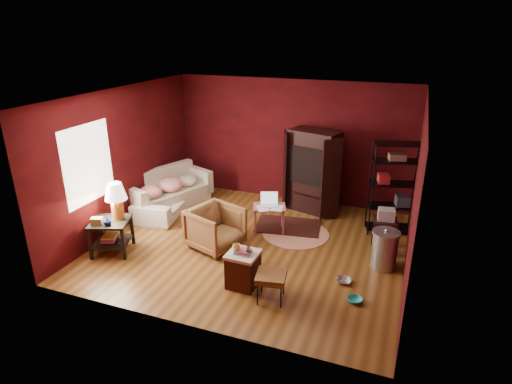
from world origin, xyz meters
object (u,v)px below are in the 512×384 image
at_px(armchair, 215,226).
at_px(hamper, 243,269).
at_px(laptop_desk, 269,209).
at_px(tv_armoire, 313,170).
at_px(side_table, 113,211).
at_px(wire_shelving, 394,185).
at_px(sofa, 169,191).

relative_size(armchair, hamper, 1.30).
relative_size(armchair, laptop_desk, 1.11).
xyz_separation_m(laptop_desk, tv_armoire, (0.53, 1.33, 0.46)).
height_order(side_table, laptop_desk, side_table).
bearing_deg(hamper, tv_armoire, 85.02).
xyz_separation_m(armchair, tv_armoire, (1.24, 2.33, 0.51)).
xyz_separation_m(laptop_desk, wire_shelving, (2.27, 0.82, 0.52)).
xyz_separation_m(sofa, side_table, (0.10, -2.01, 0.35)).
bearing_deg(sofa, side_table, 175.46).
relative_size(hamper, tv_armoire, 0.37).
distance_m(side_table, tv_armoire, 4.22).
bearing_deg(armchair, side_table, 132.57).
bearing_deg(hamper, armchair, 134.05).
bearing_deg(armchair, laptop_desk, -16.35).
relative_size(side_table, tv_armoire, 0.71).
distance_m(side_table, hamper, 2.67).
relative_size(laptop_desk, wire_shelving, 0.43).
relative_size(sofa, laptop_desk, 2.74).
height_order(armchair, side_table, side_table).
relative_size(sofa, armchair, 2.47).
height_order(side_table, wire_shelving, wire_shelving).
relative_size(tv_armoire, wire_shelving, 0.98).
distance_m(side_table, laptop_desk, 2.94).
bearing_deg(sofa, hamper, -137.36).
bearing_deg(tv_armoire, side_table, -117.50).
height_order(armchair, hamper, armchair).
relative_size(sofa, side_table, 1.67).
distance_m(laptop_desk, wire_shelving, 2.47).
distance_m(hamper, laptop_desk, 2.00).
distance_m(side_table, wire_shelving, 5.30).
relative_size(sofa, hamper, 3.22).
xyz_separation_m(side_table, hamper, (2.62, -0.26, -0.47)).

